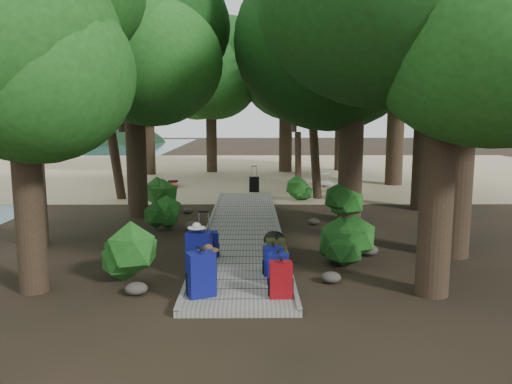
{
  "coord_description": "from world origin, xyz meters",
  "views": [
    {
      "loc": [
        0.19,
        -12.35,
        3.1
      ],
      "look_at": [
        0.35,
        1.42,
        1.0
      ],
      "focal_mm": 35.0,
      "sensor_mm": 36.0,
      "label": 1
    }
  ],
  "objects_px": {
    "backpack_left_a": "(201,272)",
    "backpack_left_b": "(206,268)",
    "suitcase_on_boardwalk": "(204,247)",
    "sun_lounger": "(325,180)",
    "backpack_left_c": "(199,249)",
    "lone_suitcase_on_sand": "(254,184)",
    "kayak": "(173,182)",
    "backpack_right_c": "(273,259)",
    "backpack_right_d": "(276,250)",
    "backpack_left_d": "(209,243)",
    "duffel_right_khaki": "(275,252)",
    "backpack_right_b": "(278,267)",
    "duffel_right_black": "(275,243)",
    "backpack_right_a": "(281,278)"
  },
  "relations": [
    {
      "from": "kayak",
      "to": "backpack_left_b",
      "type": "bearing_deg",
      "value": -95.37
    },
    {
      "from": "backpack_left_b",
      "to": "backpack_left_a",
      "type": "bearing_deg",
      "value": -80.33
    },
    {
      "from": "backpack_right_b",
      "to": "backpack_right_c",
      "type": "xyz_separation_m",
      "value": [
        -0.07,
        0.57,
        -0.01
      ]
    },
    {
      "from": "backpack_left_a",
      "to": "backpack_right_c",
      "type": "xyz_separation_m",
      "value": [
        1.25,
        1.11,
        -0.11
      ]
    },
    {
      "from": "backpack_left_d",
      "to": "backpack_left_b",
      "type": "bearing_deg",
      "value": -97.39
    },
    {
      "from": "backpack_left_d",
      "to": "duffel_right_black",
      "type": "height_order",
      "value": "backpack_left_d"
    },
    {
      "from": "backpack_right_a",
      "to": "suitcase_on_boardwalk",
      "type": "distance_m",
      "value": 2.57
    },
    {
      "from": "backpack_left_c",
      "to": "backpack_right_d",
      "type": "xyz_separation_m",
      "value": [
        1.5,
        0.46,
        -0.15
      ]
    },
    {
      "from": "backpack_left_a",
      "to": "sun_lounger",
      "type": "bearing_deg",
      "value": 49.22
    },
    {
      "from": "backpack_left_a",
      "to": "lone_suitcase_on_sand",
      "type": "bearing_deg",
      "value": 61.31
    },
    {
      "from": "duffel_right_khaki",
      "to": "lone_suitcase_on_sand",
      "type": "height_order",
      "value": "lone_suitcase_on_sand"
    },
    {
      "from": "backpack_left_d",
      "to": "kayak",
      "type": "xyz_separation_m",
      "value": [
        -2.54,
        11.57,
        -0.23
      ]
    },
    {
      "from": "backpack_right_c",
      "to": "sun_lounger",
      "type": "height_order",
      "value": "backpack_right_c"
    },
    {
      "from": "backpack_right_c",
      "to": "lone_suitcase_on_sand",
      "type": "distance_m",
      "value": 11.15
    },
    {
      "from": "backpack_left_c",
      "to": "backpack_right_a",
      "type": "bearing_deg",
      "value": -35.11
    },
    {
      "from": "backpack_left_a",
      "to": "duffel_right_black",
      "type": "xyz_separation_m",
      "value": [
        1.37,
        2.66,
        -0.21
      ]
    },
    {
      "from": "backpack_left_a",
      "to": "backpack_right_b",
      "type": "bearing_deg",
      "value": -1.94
    },
    {
      "from": "backpack_right_b",
      "to": "backpack_right_c",
      "type": "distance_m",
      "value": 0.57
    },
    {
      "from": "backpack_left_c",
      "to": "sun_lounger",
      "type": "distance_m",
      "value": 13.19
    },
    {
      "from": "backpack_left_d",
      "to": "sun_lounger",
      "type": "bearing_deg",
      "value": 59.63
    },
    {
      "from": "sun_lounger",
      "to": "backpack_left_a",
      "type": "bearing_deg",
      "value": -110.54
    },
    {
      "from": "backpack_left_a",
      "to": "suitcase_on_boardwalk",
      "type": "bearing_deg",
      "value": 69.62
    },
    {
      "from": "backpack_left_a",
      "to": "duffel_right_black",
      "type": "bearing_deg",
      "value": 38.63
    },
    {
      "from": "backpack_right_a",
      "to": "kayak",
      "type": "height_order",
      "value": "backpack_right_a"
    },
    {
      "from": "duffel_right_khaki",
      "to": "duffel_right_black",
      "type": "xyz_separation_m",
      "value": [
        0.02,
        0.59,
        0.03
      ]
    },
    {
      "from": "backpack_right_d",
      "to": "duffel_right_black",
      "type": "height_order",
      "value": "backpack_right_d"
    },
    {
      "from": "backpack_right_b",
      "to": "duffel_right_khaki",
      "type": "relative_size",
      "value": 1.17
    },
    {
      "from": "duffel_right_khaki",
      "to": "sun_lounger",
      "type": "height_order",
      "value": "sun_lounger"
    },
    {
      "from": "suitcase_on_boardwalk",
      "to": "sun_lounger",
      "type": "distance_m",
      "value": 12.53
    },
    {
      "from": "backpack_left_d",
      "to": "backpack_right_d",
      "type": "bearing_deg",
      "value": -32.24
    },
    {
      "from": "backpack_left_d",
      "to": "backpack_right_c",
      "type": "height_order",
      "value": "backpack_right_c"
    },
    {
      "from": "sun_lounger",
      "to": "duffel_right_black",
      "type": "bearing_deg",
      "value": -107.81
    },
    {
      "from": "backpack_left_d",
      "to": "backpack_right_a",
      "type": "relative_size",
      "value": 0.88
    },
    {
      "from": "backpack_right_c",
      "to": "duffel_right_black",
      "type": "height_order",
      "value": "backpack_right_c"
    },
    {
      "from": "lone_suitcase_on_sand",
      "to": "kayak",
      "type": "bearing_deg",
      "value": 151.39
    },
    {
      "from": "suitcase_on_boardwalk",
      "to": "backpack_right_a",
      "type": "bearing_deg",
      "value": -59.15
    },
    {
      "from": "duffel_right_black",
      "to": "lone_suitcase_on_sand",
      "type": "xyz_separation_m",
      "value": [
        -0.38,
        9.6,
        0.0
      ]
    },
    {
      "from": "backpack_left_a",
      "to": "backpack_left_b",
      "type": "bearing_deg",
      "value": 62.16
    },
    {
      "from": "duffel_right_khaki",
      "to": "suitcase_on_boardwalk",
      "type": "relative_size",
      "value": 0.91
    },
    {
      "from": "backpack_right_c",
      "to": "duffel_right_black",
      "type": "xyz_separation_m",
      "value": [
        0.12,
        1.55,
        -0.1
      ]
    },
    {
      "from": "backpack_left_a",
      "to": "kayak",
      "type": "relative_size",
      "value": 0.25
    },
    {
      "from": "backpack_right_a",
      "to": "duffel_right_khaki",
      "type": "xyz_separation_m",
      "value": [
        0.02,
        2.13,
        -0.15
      ]
    },
    {
      "from": "backpack_left_d",
      "to": "duffel_right_khaki",
      "type": "relative_size",
      "value": 1.08
    },
    {
      "from": "backpack_right_d",
      "to": "sun_lounger",
      "type": "distance_m",
      "value": 12.33
    },
    {
      "from": "backpack_left_a",
      "to": "backpack_right_c",
      "type": "bearing_deg",
      "value": 17.35
    },
    {
      "from": "backpack_left_d",
      "to": "backpack_right_d",
      "type": "xyz_separation_m",
      "value": [
        1.4,
        -0.57,
        -0.01
      ]
    },
    {
      "from": "suitcase_on_boardwalk",
      "to": "lone_suitcase_on_sand",
      "type": "xyz_separation_m",
      "value": [
        1.12,
        10.21,
        -0.09
      ]
    },
    {
      "from": "backpack_left_c",
      "to": "kayak",
      "type": "relative_size",
      "value": 0.26
    },
    {
      "from": "backpack_right_d",
      "to": "sun_lounger",
      "type": "relative_size",
      "value": 0.34
    },
    {
      "from": "backpack_left_a",
      "to": "backpack_left_c",
      "type": "relative_size",
      "value": 0.96
    }
  ]
}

